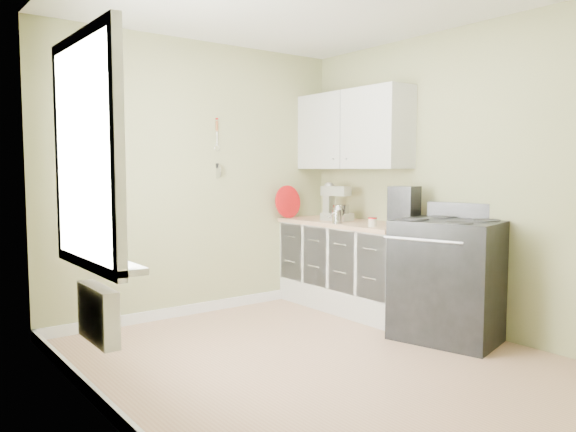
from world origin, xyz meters
TOP-DOWN VIEW (x-y plane):
  - floor at (0.00, 0.00)m, footprint 3.20×3.60m
  - wall_back at (0.00, 1.81)m, footprint 3.20×0.02m
  - wall_left at (-1.61, 0.00)m, footprint 0.02×3.60m
  - wall_right at (1.61, 0.00)m, footprint 0.02×3.60m
  - base_cabinets at (1.30, 1.00)m, footprint 0.60×1.60m
  - countertop at (1.29, 1.00)m, footprint 0.64×1.60m
  - upper_cabinets at (1.43, 1.10)m, footprint 0.35×1.40m
  - window at (-1.58, 0.30)m, footprint 0.06×1.14m
  - window_sill at (-1.51, 0.30)m, footprint 0.18×1.14m
  - radiator at (-1.54, 0.25)m, footprint 0.12×0.50m
  - wall_utensils at (0.20, 1.78)m, footprint 0.02×0.14m
  - stove at (1.28, -0.26)m, footprint 0.93×0.99m
  - stand_mixer at (1.27, 1.18)m, footprint 0.26×0.36m
  - kettle at (1.05, 0.91)m, footprint 0.17×0.10m
  - coffee_maker at (1.33, 0.30)m, footprint 0.27×0.28m
  - red_tray at (1.05, 1.72)m, footprint 0.36×0.10m
  - jar at (1.10, 0.48)m, footprint 0.08×0.08m
  - plant_a at (-1.50, 0.03)m, footprint 0.20×0.17m
  - plant_b at (-1.50, 0.42)m, footprint 0.19×0.20m
  - plant_c at (-1.50, 0.74)m, footprint 0.19×0.19m

SIDE VIEW (x-z plane):
  - floor at x=0.00m, z-range -0.02..0.00m
  - base_cabinets at x=1.30m, z-range 0.00..0.87m
  - stove at x=1.28m, z-range -0.06..1.09m
  - radiator at x=-1.54m, z-range 0.38..0.73m
  - window_sill at x=-1.51m, z-range 0.86..0.90m
  - countertop at x=1.29m, z-range 0.87..0.91m
  - jar at x=1.10m, z-range 0.91..1.00m
  - kettle at x=1.05m, z-range 0.91..1.09m
  - plant_c at x=-1.50m, z-range 0.90..1.17m
  - plant_b at x=-1.50m, z-range 0.90..1.19m
  - plant_a at x=-1.50m, z-range 0.90..1.22m
  - stand_mixer at x=1.27m, z-range 0.88..1.28m
  - red_tray at x=1.05m, z-range 0.91..1.27m
  - coffee_maker at x=1.33m, z-range 0.90..1.28m
  - wall_back at x=0.00m, z-range 0.00..2.70m
  - wall_left at x=-1.61m, z-range 0.00..2.70m
  - wall_right at x=1.61m, z-range 0.00..2.70m
  - window at x=-1.58m, z-range 0.83..2.27m
  - wall_utensils at x=0.20m, z-range 1.27..1.85m
  - upper_cabinets at x=1.43m, z-range 1.45..2.25m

